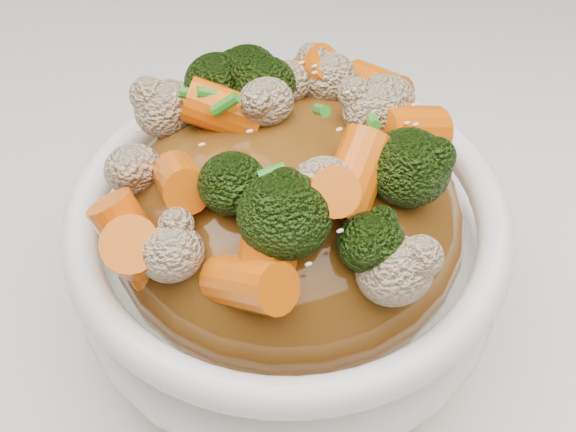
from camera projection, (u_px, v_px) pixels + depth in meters
name	position (u px, v px, depth m)	size (l,w,h in m)	color
tablecloth	(230.00, 320.00, 0.51)	(1.20, 0.80, 0.04)	white
bowl	(288.00, 258.00, 0.45)	(0.24, 0.24, 0.09)	white
sauce_base	(288.00, 220.00, 0.43)	(0.19, 0.19, 0.10)	#613810
carrots	(288.00, 125.00, 0.38)	(0.19, 0.19, 0.05)	#E66007
broccoli	(288.00, 126.00, 0.38)	(0.19, 0.19, 0.05)	black
cauliflower	(288.00, 130.00, 0.38)	(0.19, 0.19, 0.04)	#C8AE89
scallions	(288.00, 123.00, 0.38)	(0.14, 0.14, 0.02)	#26801D
sesame_seeds	(288.00, 123.00, 0.38)	(0.17, 0.17, 0.01)	beige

